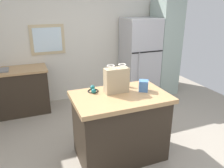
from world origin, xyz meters
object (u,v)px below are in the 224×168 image
object	(u,v)px
kitchen_island	(120,126)
ear_defenders	(93,90)
shopping_bag	(116,80)
refrigerator	(139,58)
tall_cabinet	(164,48)
small_box	(144,86)
bottle	(123,80)

from	to	relation	value
kitchen_island	ear_defenders	size ratio (longest dim) A/B	6.29
shopping_bag	refrigerator	bearing A→B (deg)	53.68
kitchen_island	ear_defenders	world-z (taller)	ear_defenders
tall_cabinet	small_box	world-z (taller)	tall_cabinet
small_box	bottle	world-z (taller)	bottle
refrigerator	ear_defenders	distance (m)	2.30
ear_defenders	tall_cabinet	bearing A→B (deg)	36.29
refrigerator	tall_cabinet	size ratio (longest dim) A/B	0.83
refrigerator	kitchen_island	bearing A→B (deg)	-124.44
tall_cabinet	small_box	xyz separation A→B (m)	(-1.60, -1.88, -0.05)
tall_cabinet	shopping_bag	xyz separation A→B (m)	(-1.96, -1.79, 0.05)
small_box	shopping_bag	bearing A→B (deg)	165.91
shopping_bag	small_box	distance (m)	0.39
kitchen_island	bottle	bearing A→B (deg)	60.37
kitchen_island	refrigerator	distance (m)	2.34
refrigerator	ear_defenders	bearing A→B (deg)	-134.09
small_box	ear_defenders	xyz separation A→B (m)	(-0.64, 0.23, -0.05)
bottle	ear_defenders	bearing A→B (deg)	-174.25
shopping_bag	kitchen_island	bearing A→B (deg)	-83.35
refrigerator	bottle	size ratio (longest dim) A/B	8.26
kitchen_island	tall_cabinet	xyz separation A→B (m)	(1.95, 1.90, 0.59)
small_box	kitchen_island	bearing A→B (deg)	-176.85
bottle	small_box	bearing A→B (deg)	-56.87
tall_cabinet	refrigerator	bearing A→B (deg)	-179.98
shopping_bag	ear_defenders	bearing A→B (deg)	153.82
refrigerator	small_box	size ratio (longest dim) A/B	11.90
refrigerator	shopping_bag	size ratio (longest dim) A/B	4.62
tall_cabinet	bottle	world-z (taller)	tall_cabinet
kitchen_island	small_box	size ratio (longest dim) A/B	8.40
small_box	bottle	xyz separation A→B (m)	(-0.18, 0.28, 0.02)
kitchen_island	small_box	bearing A→B (deg)	3.15
tall_cabinet	ear_defenders	xyz separation A→B (m)	(-2.25, -1.65, -0.10)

